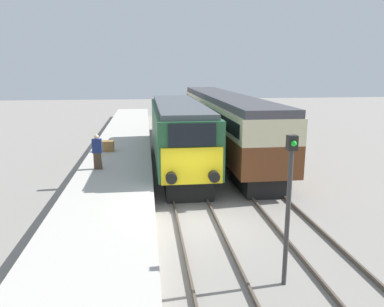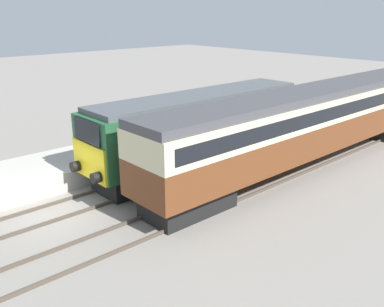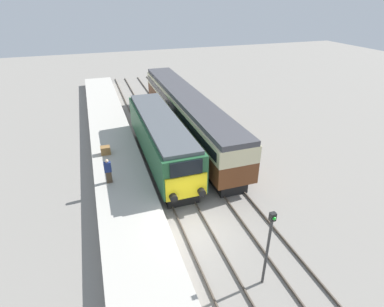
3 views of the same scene
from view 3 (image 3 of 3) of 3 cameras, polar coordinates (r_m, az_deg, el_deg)
ground_plane at (r=17.07m, az=0.78°, el=-14.31°), size 120.00×120.00×0.00m
platform_left at (r=22.75m, az=-13.92°, el=-1.91°), size 3.50×50.00×0.88m
rails_near_track at (r=20.81m, az=-3.82°, el=-5.31°), size 1.51×60.00×0.14m
rails_far_track at (r=21.77m, az=4.86°, el=-3.71°), size 1.50×60.00×0.14m
locomotive at (r=22.21m, az=-5.90°, el=2.81°), size 2.70×12.67×3.74m
passenger_carriage at (r=26.93m, az=-1.09°, el=8.31°), size 2.75×21.02×3.91m
person_on_platform at (r=19.50m, az=-15.68°, el=-3.24°), size 0.44×0.26×1.66m
signal_post at (r=13.36m, az=14.34°, el=-16.30°), size 0.24×0.28×3.96m
luggage_crate at (r=23.29m, az=-16.14°, el=0.59°), size 0.70×0.56×0.60m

